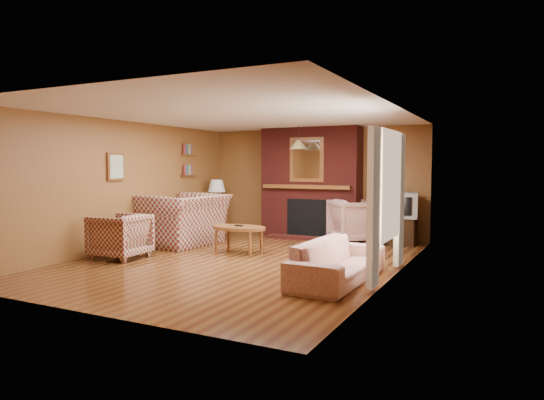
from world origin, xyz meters
The scene contains 20 objects.
floor centered at (0.00, 0.00, 0.00)m, with size 6.50×6.50×0.00m, color #4A210F.
ceiling centered at (0.00, 0.00, 2.40)m, with size 6.50×6.50×0.00m, color silver.
wall_back centered at (0.00, 3.25, 1.20)m, with size 6.50×6.50×0.00m, color brown.
wall_front centered at (0.00, -3.25, 1.20)m, with size 6.50×6.50×0.00m, color brown.
wall_left centered at (-2.50, 0.00, 1.20)m, with size 6.50×6.50×0.00m, color brown.
wall_right centered at (2.50, 0.00, 1.20)m, with size 6.50×6.50×0.00m, color brown.
fireplace centered at (0.00, 2.98, 1.18)m, with size 2.20×0.82×2.40m.
window_right centered at (2.45, -0.20, 1.13)m, with size 0.10×1.85×2.00m.
bookshelf centered at (-2.44, 1.90, 1.67)m, with size 0.09×0.55×0.71m.
botanical_print centered at (-2.47, -0.30, 1.55)m, with size 0.05×0.40×0.50m.
pendant_light centered at (0.00, 2.30, 2.00)m, with size 0.36×0.36×0.48m.
plaid_loveseat centered at (-1.85, 0.86, 0.50)m, with size 1.54×1.35×1.00m, color maroon.
plaid_armchair centered at (-1.95, -0.76, 0.38)m, with size 0.81×0.83×0.76m, color maroon.
floral_sofa centered at (1.90, -0.71, 0.28)m, with size 1.93×0.75×0.56m, color #BDAA92.
floral_armchair centered at (1.15, 2.63, 0.44)m, with size 0.95×0.98×0.89m, color #BDAA92.
coffee_table centered at (-0.38, 0.53, 0.44)m, with size 1.03×0.64×0.51m.
side_table centered at (-2.10, 2.45, 0.30)m, with size 0.45×0.45×0.60m, color brown.
table_lamp centered at (-2.10, 2.45, 0.96)m, with size 0.40×0.40×0.65m.
tv_stand centered at (2.05, 2.80, 0.27)m, with size 0.50×0.45×0.54m, color black.
crt_tv centered at (2.05, 2.79, 0.79)m, with size 0.62×0.61×0.50m.
Camera 1 is at (4.00, -6.88, 1.56)m, focal length 32.00 mm.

